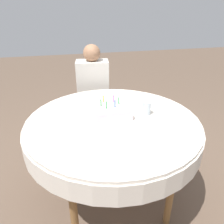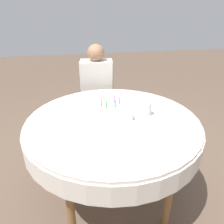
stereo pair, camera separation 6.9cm
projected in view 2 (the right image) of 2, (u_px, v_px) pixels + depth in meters
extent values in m
plane|color=brown|center=(113.00, 196.00, 1.87)|extent=(12.00, 12.00, 0.00)
cylinder|color=silver|center=(113.00, 121.00, 1.54)|extent=(1.21, 1.21, 0.02)
cylinder|color=silver|center=(113.00, 130.00, 1.58)|extent=(1.23, 1.23, 0.13)
cylinder|color=brown|center=(70.00, 203.00, 1.36)|extent=(0.05, 0.05, 0.72)
cylinder|color=brown|center=(170.00, 188.00, 1.47)|extent=(0.05, 0.05, 0.72)
cylinder|color=brown|center=(69.00, 143.00, 1.95)|extent=(0.05, 0.05, 0.72)
cylinder|color=brown|center=(141.00, 135.00, 2.06)|extent=(0.05, 0.05, 0.72)
cube|color=#4C331E|center=(98.00, 109.00, 2.41)|extent=(0.44, 0.44, 0.04)
cube|color=#4C331E|center=(97.00, 84.00, 2.47)|extent=(0.35, 0.08, 0.42)
cylinder|color=#4C331E|center=(82.00, 135.00, 2.36)|extent=(0.04, 0.04, 0.41)
cylinder|color=#4C331E|center=(113.00, 134.00, 2.37)|extent=(0.04, 0.04, 0.41)
cylinder|color=#4C331E|center=(85.00, 120.00, 2.66)|extent=(0.04, 0.04, 0.41)
cylinder|color=#4C331E|center=(112.00, 119.00, 2.67)|extent=(0.04, 0.04, 0.41)
cylinder|color=#9E7051|center=(90.00, 132.00, 2.37)|extent=(0.09, 0.09, 0.45)
cylinder|color=#9E7051|center=(105.00, 132.00, 2.37)|extent=(0.09, 0.09, 0.45)
cube|color=beige|center=(97.00, 85.00, 2.29)|extent=(0.35, 0.24, 0.52)
sphere|color=#9E7051|center=(96.00, 53.00, 2.14)|extent=(0.17, 0.17, 0.17)
cube|color=silver|center=(111.00, 110.00, 1.59)|extent=(0.26, 0.26, 0.08)
cylinder|color=green|center=(119.00, 101.00, 1.57)|extent=(0.01, 0.01, 0.05)
cylinder|color=#D166B2|center=(114.00, 99.00, 1.61)|extent=(0.01, 0.01, 0.05)
cylinder|color=gold|center=(104.00, 99.00, 1.61)|extent=(0.01, 0.01, 0.05)
cylinder|color=green|center=(101.00, 103.00, 1.54)|extent=(0.01, 0.01, 0.05)
cylinder|color=green|center=(106.00, 105.00, 1.51)|extent=(0.01, 0.01, 0.05)
cylinder|color=blue|center=(115.00, 104.00, 1.52)|extent=(0.01, 0.01, 0.05)
cylinder|color=silver|center=(147.00, 109.00, 1.58)|extent=(0.06, 0.06, 0.10)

